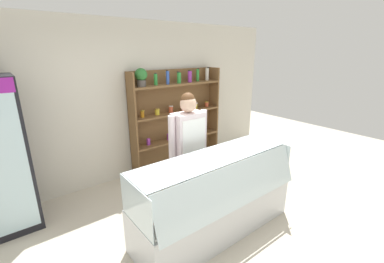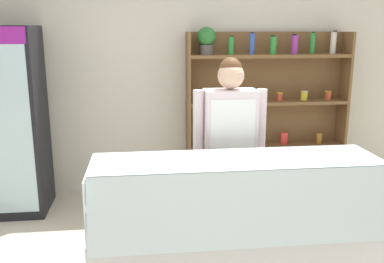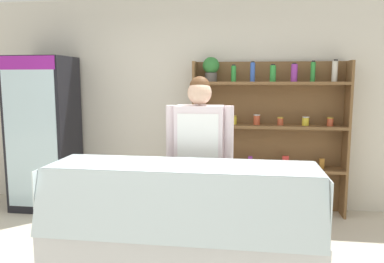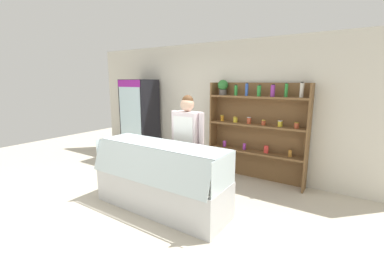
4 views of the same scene
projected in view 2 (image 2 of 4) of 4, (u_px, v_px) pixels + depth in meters
name	position (u px, v px, depth m)	size (l,w,h in m)	color
back_wall	(178.00, 78.00, 4.97)	(6.80, 0.10, 2.70)	beige
drinks_fridge	(5.00, 122.00, 4.42)	(0.75, 0.63, 1.95)	black
shelving_unit	(263.00, 103.00, 4.96)	(1.86, 0.29, 1.93)	brown
deli_display_case	(236.00, 249.00, 3.19)	(2.11, 0.75, 1.01)	silver
shop_clerk	(230.00, 139.00, 3.63)	(0.63, 0.25, 1.69)	#2D2D38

